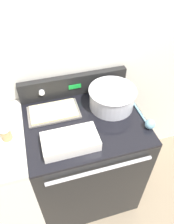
% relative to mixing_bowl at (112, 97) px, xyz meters
% --- Properties ---
extents(ground_plane, '(12.00, 12.00, 0.00)m').
position_rel_mixing_bowl_xyz_m(ground_plane, '(-0.22, -0.41, -1.02)').
color(ground_plane, gray).
extents(kitchen_wall, '(8.00, 0.05, 2.50)m').
position_rel_mixing_bowl_xyz_m(kitchen_wall, '(-0.22, 0.26, 0.23)').
color(kitchen_wall, silver).
rests_on(kitchen_wall, ground_plane).
extents(stove_range, '(0.79, 0.67, 0.94)m').
position_rel_mixing_bowl_xyz_m(stove_range, '(-0.22, -0.09, -0.55)').
color(stove_range, black).
rests_on(stove_range, ground_plane).
extents(control_panel, '(0.79, 0.07, 0.16)m').
position_rel_mixing_bowl_xyz_m(control_panel, '(-0.22, 0.20, -0.00)').
color(control_panel, black).
rests_on(control_panel, stove_range).
extents(mixing_bowl, '(0.32, 0.32, 0.15)m').
position_rel_mixing_bowl_xyz_m(mixing_bowl, '(0.00, 0.00, 0.00)').
color(mixing_bowl, silver).
rests_on(mixing_bowl, stove_range).
extents(casserole_dish, '(0.33, 0.18, 0.07)m').
position_rel_mixing_bowl_xyz_m(casserole_dish, '(-0.35, -0.26, -0.04)').
color(casserole_dish, silver).
rests_on(casserole_dish, stove_range).
extents(baking_tray, '(0.35, 0.20, 0.02)m').
position_rel_mixing_bowl_xyz_m(baking_tray, '(-0.40, 0.04, -0.07)').
color(baking_tray, slate).
rests_on(baking_tray, stove_range).
extents(ladle, '(0.06, 0.32, 0.06)m').
position_rel_mixing_bowl_xyz_m(ladle, '(0.16, -0.24, -0.05)').
color(ladle, '#7AB2C6').
rests_on(ladle, stove_range).
extents(spice_jar_white_cap, '(0.06, 0.06, 0.09)m').
position_rel_mixing_bowl_xyz_m(spice_jar_white_cap, '(-0.71, -0.11, -0.03)').
color(spice_jar_white_cap, tan).
rests_on(spice_jar_white_cap, side_counter).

